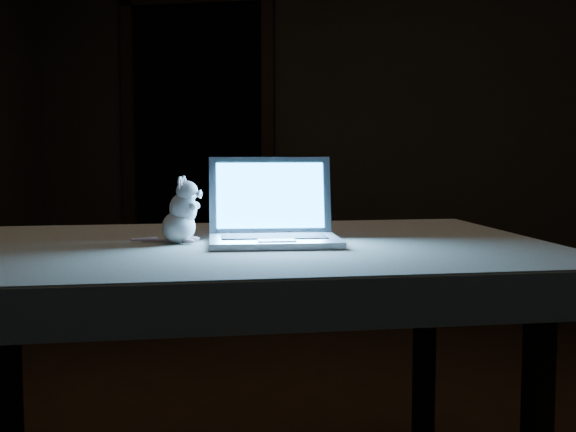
# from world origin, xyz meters

# --- Properties ---
(back_wall) EXTENTS (4.50, 0.04, 2.60)m
(back_wall) POSITION_xyz_m (0.00, 2.50, 1.30)
(back_wall) COLOR black
(back_wall) RESTS_ON ground
(doorway) EXTENTS (1.06, 0.36, 2.13)m
(doorway) POSITION_xyz_m (-1.10, 2.50, 1.06)
(doorway) COLOR black
(doorway) RESTS_ON back_wall
(table) EXTENTS (1.84, 1.52, 0.84)m
(table) POSITION_xyz_m (0.01, -0.49, 0.42)
(table) COLOR black
(table) RESTS_ON floor
(tablecloth) EXTENTS (1.95, 1.59, 0.11)m
(tablecloth) POSITION_xyz_m (-0.08, -0.51, 0.80)
(tablecloth) COLOR #BBB09A
(tablecloth) RESTS_ON table
(laptop) EXTENTS (0.42, 0.39, 0.23)m
(laptop) POSITION_xyz_m (0.11, -0.50, 0.97)
(laptop) COLOR #A9A9AE
(laptop) RESTS_ON tablecloth
(plush_mouse) EXTENTS (0.16, 0.16, 0.18)m
(plush_mouse) POSITION_xyz_m (-0.15, -0.52, 0.94)
(plush_mouse) COLOR silver
(plush_mouse) RESTS_ON tablecloth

